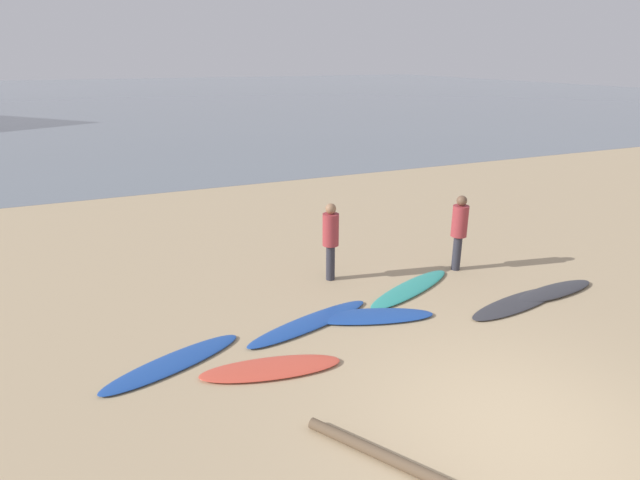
# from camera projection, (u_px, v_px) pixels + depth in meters

# --- Properties ---
(ground_plane) EXTENTS (120.00, 120.00, 0.20)m
(ground_plane) POSITION_uv_depth(u_px,v_px,m) (268.00, 217.00, 15.01)
(ground_plane) COLOR tan
(ground_plane) RESTS_ON ground
(ocean_water) EXTENTS (140.00, 100.00, 0.01)m
(ocean_water) POSITION_uv_depth(u_px,v_px,m) (130.00, 95.00, 61.42)
(ocean_water) COLOR slate
(ocean_water) RESTS_ON ground
(surfboard_0) EXTENTS (2.31, 1.31, 0.06)m
(surfboard_0) POSITION_uv_depth(u_px,v_px,m) (173.00, 363.00, 7.67)
(surfboard_0) COLOR #1E479E
(surfboard_0) RESTS_ON ground
(surfboard_1) EXTENTS (2.16, 0.98, 0.07)m
(surfboard_1) POSITION_uv_depth(u_px,v_px,m) (271.00, 368.00, 7.52)
(surfboard_1) COLOR #D84C38
(surfboard_1) RESTS_ON ground
(surfboard_2) EXTENTS (2.58, 1.20, 0.07)m
(surfboard_2) POSITION_uv_depth(u_px,v_px,m) (310.00, 323.00, 8.81)
(surfboard_2) COLOR #1E479E
(surfboard_2) RESTS_ON ground
(surfboard_3) EXTENTS (2.33, 1.26, 0.07)m
(surfboard_3) POSITION_uv_depth(u_px,v_px,m) (370.00, 316.00, 9.02)
(surfboard_3) COLOR #1E479E
(surfboard_3) RESTS_ON ground
(surfboard_4) EXTENTS (2.47, 1.45, 0.07)m
(surfboard_4) POSITION_uv_depth(u_px,v_px,m) (410.00, 289.00, 10.10)
(surfboard_4) COLOR teal
(surfboard_4) RESTS_ON ground
(surfboard_5) EXTENTS (2.43, 0.93, 0.06)m
(surfboard_5) POSITION_uv_depth(u_px,v_px,m) (517.00, 303.00, 9.52)
(surfboard_5) COLOR #333338
(surfboard_5) RESTS_ON ground
(surfboard_6) EXTENTS (2.07, 0.66, 0.09)m
(surfboard_6) POSITION_uv_depth(u_px,v_px,m) (554.00, 291.00, 9.97)
(surfboard_6) COLOR #333338
(surfboard_6) RESTS_ON ground
(person_0) EXTENTS (0.33, 0.33, 1.65)m
(person_0) POSITION_uv_depth(u_px,v_px,m) (459.00, 227.00, 10.77)
(person_0) COLOR #2D2D38
(person_0) RESTS_ON ground
(person_1) EXTENTS (0.33, 0.33, 1.63)m
(person_1) POSITION_uv_depth(u_px,v_px,m) (331.00, 236.00, 10.29)
(person_1) COLOR #2D2D38
(person_1) RESTS_ON ground
(driftwood_log) EXTENTS (1.19, 1.73, 0.14)m
(driftwood_log) POSITION_uv_depth(u_px,v_px,m) (382.00, 455.00, 5.84)
(driftwood_log) COLOR brown
(driftwood_log) RESTS_ON ground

